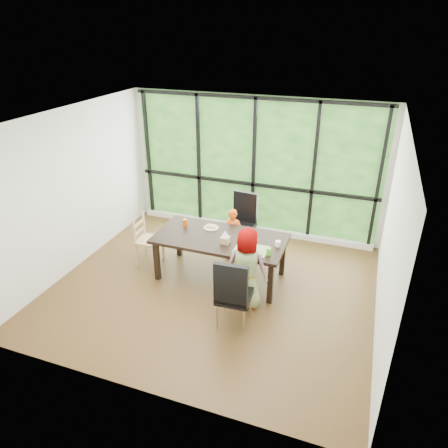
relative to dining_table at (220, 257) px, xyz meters
The scene contains 23 objects.
ground 0.50m from the dining_table, 90.07° to the right, with size 5.00×5.00×0.00m, color black.
back_wall 2.15m from the dining_table, 90.01° to the left, with size 5.00×5.00×0.00m, color silver.
foliage_backdrop 2.13m from the dining_table, 90.01° to the left, with size 4.80×0.02×2.65m, color #1A4619.
window_mullions 2.10m from the dining_table, 90.01° to the left, with size 4.80×0.06×2.65m, color black, non-canonical shape.
window_sill 1.85m from the dining_table, 90.01° to the left, with size 4.80×0.12×0.10m, color silver.
dining_table is the anchor object (origin of this frame).
chair_window_leather 1.04m from the dining_table, 88.37° to the left, with size 0.46×0.46×1.08m, color black.
chair_interior_leather 1.23m from the dining_table, 60.55° to the right, with size 0.46×0.46×1.08m, color black.
chair_end_beech 1.33m from the dining_table, behind, with size 0.42×0.40×0.90m, color tan.
child_toddler 0.63m from the dining_table, 90.00° to the left, with size 0.35×0.23×0.96m, color #D64D0C.
child_older 0.89m from the dining_table, 43.01° to the right, with size 0.62×0.40×1.27m, color slate.
placemat 0.73m from the dining_table, 20.70° to the right, with size 0.51×0.37×0.01m, color tan.
plate_far 0.53m from the dining_table, 135.54° to the left, with size 0.24×0.24×0.02m, color white.
plate_near 0.71m from the dining_table, 24.59° to the right, with size 0.27×0.27×0.02m, color white.
orange_cup 0.85m from the dining_table, 165.27° to the left, with size 0.08×0.08×0.12m, color #DB4E02.
green_cup 1.01m from the dining_table, 17.80° to the right, with size 0.07×0.07×0.11m, color #5AC529.
white_mug 1.03m from the dining_table, ahead, with size 0.09×0.09×0.09m, color white.
tissue_box 0.48m from the dining_table, 48.76° to the right, with size 0.13×0.13×0.11m, color tan.
crepe_rolls_far 0.55m from the dining_table, 135.54° to the left, with size 0.20×0.12×0.04m, color tan, non-canonical shape.
crepe_rolls_near 0.73m from the dining_table, 24.59° to the right, with size 0.10×0.12×0.04m, color tan, non-canonical shape.
straw_white 0.91m from the dining_table, 165.27° to the left, with size 0.01×0.01×0.20m, color white.
straw_pink 1.05m from the dining_table, 17.80° to the right, with size 0.01×0.01×0.20m, color pink.
tissue 0.58m from the dining_table, 48.76° to the right, with size 0.12×0.12×0.11m, color white.
Camera 1 is at (2.06, -5.20, 3.89)m, focal length 33.23 mm.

